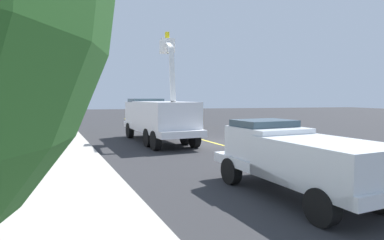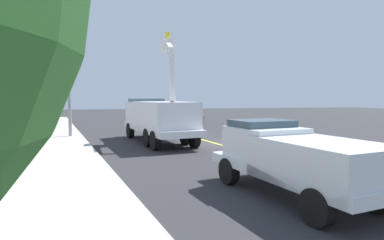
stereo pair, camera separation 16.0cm
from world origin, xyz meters
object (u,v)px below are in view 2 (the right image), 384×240
object	(u,v)px
passing_minivan	(184,117)
traffic_signal_mast	(70,52)
traffic_cone_mid_rear	(165,128)
utility_bucket_truck	(158,116)
traffic_cone_mid_front	(235,147)
service_pickup_truck	(294,157)

from	to	relation	value
passing_minivan	traffic_signal_mast	xyz separation A→B (m)	(-8.02, 8.85, 4.59)
traffic_signal_mast	passing_minivan	bearing A→B (deg)	-47.80
traffic_cone_mid_rear	traffic_signal_mast	distance (m)	8.70
utility_bucket_truck	passing_minivan	size ratio (longest dim) A/B	1.68
traffic_cone_mid_rear	utility_bucket_truck	bearing A→B (deg)	166.07
traffic_cone_mid_front	traffic_cone_mid_rear	distance (m)	9.76
service_pickup_truck	traffic_cone_mid_front	xyz separation A→B (m)	(6.81, -0.89, -0.76)
traffic_cone_mid_rear	traffic_signal_mast	bearing A→B (deg)	114.99
service_pickup_truck	passing_minivan	bearing A→B (deg)	-3.60
utility_bucket_truck	passing_minivan	distance (m)	10.21
service_pickup_truck	traffic_cone_mid_front	bearing A→B (deg)	-7.43
service_pickup_truck	traffic_signal_mast	size ratio (longest dim) A/B	0.76
traffic_cone_mid_front	traffic_signal_mast	distance (m)	11.86
service_pickup_truck	utility_bucket_truck	bearing A→B (deg)	10.74
service_pickup_truck	traffic_cone_mid_front	world-z (taller)	service_pickup_truck
traffic_cone_mid_front	traffic_signal_mast	xyz separation A→B (m)	(6.58, 8.39, 5.20)
service_pickup_truck	traffic_cone_mid_rear	bearing A→B (deg)	4.00
traffic_signal_mast	utility_bucket_truck	bearing A→B (deg)	-106.02
utility_bucket_truck	service_pickup_truck	bearing A→B (deg)	-169.26
utility_bucket_truck	passing_minivan	xyz separation A→B (m)	(9.53, -3.60, -0.64)
traffic_cone_mid_front	service_pickup_truck	bearing A→B (deg)	172.57
utility_bucket_truck	traffic_signal_mast	size ratio (longest dim) A/B	1.10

